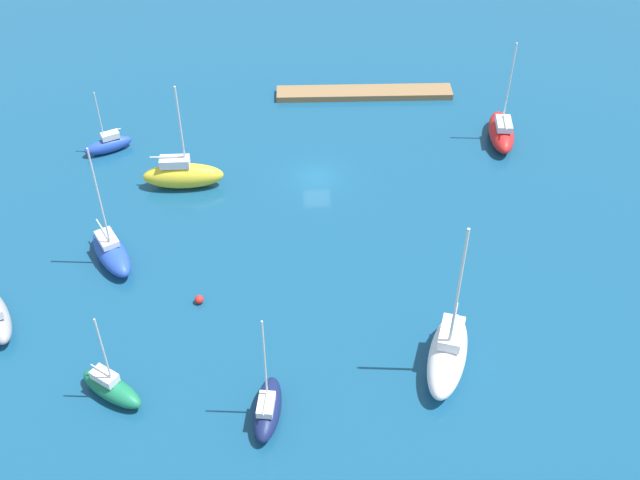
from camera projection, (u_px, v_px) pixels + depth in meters
water at (317, 177)px, 72.04m from camera, size 160.00×160.00×0.00m
pier_dock at (364, 93)px, 82.51m from camera, size 18.58×2.44×0.65m
sailboat_blue_by_breakwater at (108, 144)px, 74.60m from camera, size 4.81×3.36×6.60m
sailboat_navy_east_end at (267, 408)px, 51.71m from camera, size 2.38×5.37×9.21m
sailboat_white_far_north at (448, 353)px, 54.63m from camera, size 4.82×8.29×13.36m
sailboat_yellow_along_channel at (183, 175)px, 70.16m from camera, size 7.31×2.25×10.41m
sailboat_red_near_pier at (501, 131)px, 75.70m from camera, size 2.94×6.93×10.36m
sailboat_green_off_beacon at (111, 388)px, 53.01m from camera, size 5.20×4.31×7.97m
sailboat_blue_lone_south at (111, 252)px, 63.00m from camera, size 5.07×6.54×11.41m
mooring_buoy_red at (199, 300)px, 59.93m from camera, size 0.70×0.70×0.70m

